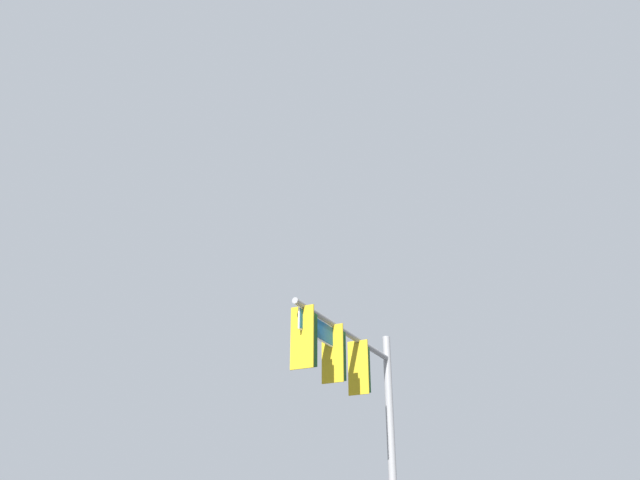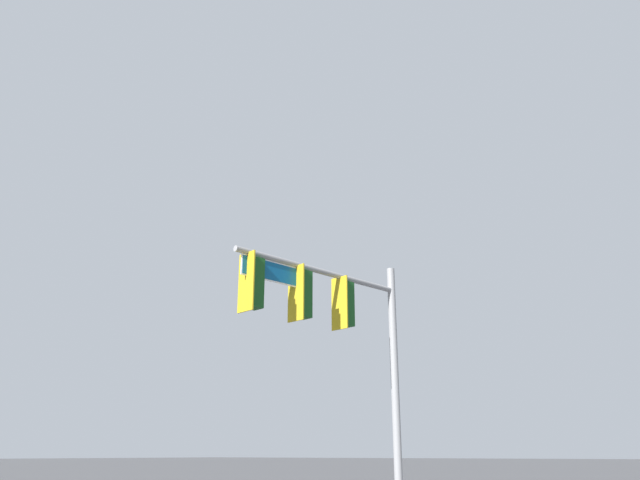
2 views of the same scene
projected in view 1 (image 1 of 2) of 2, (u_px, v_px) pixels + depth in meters
signal_pole_near at (355, 385)px, 14.46m from camera, size 5.21×1.28×6.23m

